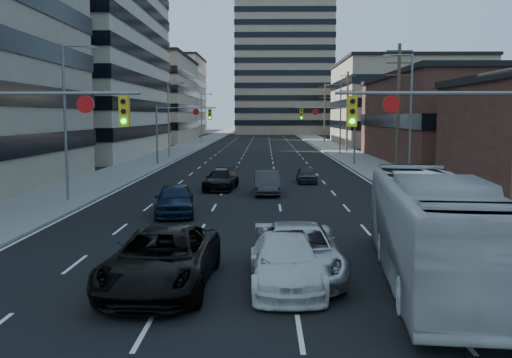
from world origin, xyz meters
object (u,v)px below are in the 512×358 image
Objects in this scene: black_pickup at (162,259)px; white_van at (286,262)px; silver_suv at (297,251)px; transit_bus at (433,229)px; sedan_blue at (175,199)px.

black_pickup reaches higher than white_van.
transit_bus is (4.00, -0.51, 0.82)m from silver_suv.
black_pickup is 1.07× the size of silver_suv.
silver_suv is 1.23× the size of sedan_blue.
sedan_blue is at bearing 117.33° from silver_suv.
black_pickup reaches higher than silver_suv.
transit_bus is (8.00, 0.72, 0.77)m from black_pickup.
silver_suv is at bearing 178.87° from transit_bus.
white_van is at bearing 5.06° from black_pickup.
silver_suv is 12.33m from sedan_blue.
transit_bus is 2.47× the size of sedan_blue.
black_pickup is at bearing -90.33° from sedan_blue.
sedan_blue is at bearing 111.69° from white_van.
black_pickup is 3.61m from white_van.
white_van is 0.87× the size of silver_suv.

